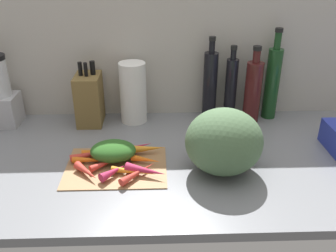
{
  "coord_description": "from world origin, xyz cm",
  "views": [
    {
      "loc": [
        -7.03,
        -112.12,
        67.69
      ],
      "look_at": [
        -3.31,
        -3.37,
        13.47
      ],
      "focal_mm": 39.01,
      "sensor_mm": 36.0,
      "label": 1
    }
  ],
  "objects_px": {
    "carrot_3": "(146,171)",
    "winter_squash": "(224,142)",
    "carrot_1": "(145,149)",
    "carrot_6": "(105,151)",
    "carrot_8": "(131,148)",
    "bottle_0": "(210,85)",
    "carrot_0": "(146,160)",
    "bottle_2": "(253,91)",
    "carrot_11": "(138,173)",
    "paper_towel_roll": "(133,93)",
    "carrot_7": "(106,163)",
    "carrot_10": "(94,160)",
    "carrot_2": "(113,172)",
    "carrot_4": "(95,154)",
    "bottle_3": "(272,82)",
    "bottle_1": "(231,88)",
    "carrot_5": "(86,172)",
    "cutting_board": "(116,166)",
    "knife_block": "(89,99)",
    "carrot_9": "(134,172)"
  },
  "relations": [
    {
      "from": "winter_squash",
      "to": "carrot_10",
      "type": "bearing_deg",
      "value": 173.65
    },
    {
      "from": "carrot_3",
      "to": "carrot_10",
      "type": "xyz_separation_m",
      "value": [
        -0.18,
        0.08,
        -0.01
      ]
    },
    {
      "from": "paper_towel_roll",
      "to": "bottle_3",
      "type": "relative_size",
      "value": 0.66
    },
    {
      "from": "carrot_7",
      "to": "carrot_4",
      "type": "bearing_deg",
      "value": 125.27
    },
    {
      "from": "carrot_6",
      "to": "bottle_2",
      "type": "distance_m",
      "value": 0.66
    },
    {
      "from": "carrot_10",
      "to": "carrot_11",
      "type": "height_order",
      "value": "carrot_11"
    },
    {
      "from": "carrot_6",
      "to": "bottle_2",
      "type": "bearing_deg",
      "value": 25.47
    },
    {
      "from": "carrot_3",
      "to": "carrot_8",
      "type": "relative_size",
      "value": 0.8
    },
    {
      "from": "carrot_11",
      "to": "bottle_3",
      "type": "xyz_separation_m",
      "value": [
        0.55,
        0.45,
        0.14
      ]
    },
    {
      "from": "carrot_6",
      "to": "carrot_8",
      "type": "distance_m",
      "value": 0.09
    },
    {
      "from": "carrot_1",
      "to": "carrot_8",
      "type": "height_order",
      "value": "carrot_1"
    },
    {
      "from": "carrot_11",
      "to": "knife_block",
      "type": "xyz_separation_m",
      "value": [
        -0.21,
        0.42,
        0.09
      ]
    },
    {
      "from": "carrot_0",
      "to": "carrot_11",
      "type": "bearing_deg",
      "value": -106.47
    },
    {
      "from": "carrot_2",
      "to": "bottle_2",
      "type": "bearing_deg",
      "value": 37.37
    },
    {
      "from": "carrot_3",
      "to": "bottle_2",
      "type": "bearing_deg",
      "value": 43.38
    },
    {
      "from": "carrot_11",
      "to": "bottle_2",
      "type": "xyz_separation_m",
      "value": [
        0.46,
        0.42,
        0.11
      ]
    },
    {
      "from": "cutting_board",
      "to": "carrot_3",
      "type": "distance_m",
      "value": 0.12
    },
    {
      "from": "carrot_7",
      "to": "winter_squash",
      "type": "relative_size",
      "value": 0.46
    },
    {
      "from": "carrot_4",
      "to": "carrot_5",
      "type": "bearing_deg",
      "value": -96.16
    },
    {
      "from": "carrot_6",
      "to": "bottle_1",
      "type": "xyz_separation_m",
      "value": [
        0.5,
        0.3,
        0.12
      ]
    },
    {
      "from": "cutting_board",
      "to": "carrot_8",
      "type": "distance_m",
      "value": 0.11
    },
    {
      "from": "carrot_0",
      "to": "paper_towel_roll",
      "type": "bearing_deg",
      "value": 99.18
    },
    {
      "from": "bottle_2",
      "to": "bottle_3",
      "type": "height_order",
      "value": "bottle_3"
    },
    {
      "from": "winter_squash",
      "to": "carrot_1",
      "type": "bearing_deg",
      "value": 156.99
    },
    {
      "from": "carrot_1",
      "to": "carrot_3",
      "type": "distance_m",
      "value": 0.14
    },
    {
      "from": "carrot_2",
      "to": "carrot_8",
      "type": "relative_size",
      "value": 0.6
    },
    {
      "from": "carrot_3",
      "to": "bottle_2",
      "type": "xyz_separation_m",
      "value": [
        0.44,
        0.41,
        0.11
      ]
    },
    {
      "from": "carrot_6",
      "to": "bottle_3",
      "type": "xyz_separation_m",
      "value": [
        0.67,
        0.31,
        0.14
      ]
    },
    {
      "from": "carrot_6",
      "to": "winter_squash",
      "type": "distance_m",
      "value": 0.42
    },
    {
      "from": "carrot_2",
      "to": "carrot_1",
      "type": "bearing_deg",
      "value": 54.71
    },
    {
      "from": "bottle_0",
      "to": "bottle_3",
      "type": "bearing_deg",
      "value": -0.06
    },
    {
      "from": "knife_block",
      "to": "carrot_11",
      "type": "bearing_deg",
      "value": -63.06
    },
    {
      "from": "carrot_4",
      "to": "carrot_11",
      "type": "relative_size",
      "value": 1.16
    },
    {
      "from": "carrot_8",
      "to": "carrot_9",
      "type": "xyz_separation_m",
      "value": [
        0.02,
        -0.15,
        -0.0
      ]
    },
    {
      "from": "carrot_11",
      "to": "winter_squash",
      "type": "distance_m",
      "value": 0.29
    },
    {
      "from": "carrot_3",
      "to": "winter_squash",
      "type": "distance_m",
      "value": 0.27
    },
    {
      "from": "bottle_3",
      "to": "bottle_0",
      "type": "bearing_deg",
      "value": 179.94
    },
    {
      "from": "carrot_10",
      "to": "bottle_1",
      "type": "relative_size",
      "value": 0.46
    },
    {
      "from": "paper_towel_roll",
      "to": "bottle_1",
      "type": "height_order",
      "value": "bottle_1"
    },
    {
      "from": "carrot_1",
      "to": "carrot_8",
      "type": "xyz_separation_m",
      "value": [
        -0.05,
        0.01,
        -0.0
      ]
    },
    {
      "from": "carrot_1",
      "to": "carrot_6",
      "type": "distance_m",
      "value": 0.14
    },
    {
      "from": "carrot_9",
      "to": "bottle_1",
      "type": "height_order",
      "value": "bottle_1"
    },
    {
      "from": "carrot_8",
      "to": "bottle_3",
      "type": "relative_size",
      "value": 0.44
    },
    {
      "from": "carrot_11",
      "to": "paper_towel_roll",
      "type": "xyz_separation_m",
      "value": [
        -0.03,
        0.43,
        0.11
      ]
    },
    {
      "from": "carrot_5",
      "to": "bottle_1",
      "type": "relative_size",
      "value": 0.35
    },
    {
      "from": "carrot_0",
      "to": "carrot_3",
      "type": "height_order",
      "value": "carrot_3"
    },
    {
      "from": "carrot_1",
      "to": "carrot_3",
      "type": "bearing_deg",
      "value": -88.28
    },
    {
      "from": "carrot_5",
      "to": "carrot_11",
      "type": "xyz_separation_m",
      "value": [
        0.17,
        -0.01,
        -0.0
      ]
    },
    {
      "from": "bottle_0",
      "to": "carrot_0",
      "type": "bearing_deg",
      "value": -125.29
    },
    {
      "from": "carrot_2",
      "to": "winter_squash",
      "type": "xyz_separation_m",
      "value": [
        0.36,
        0.03,
        0.09
      ]
    }
  ]
}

